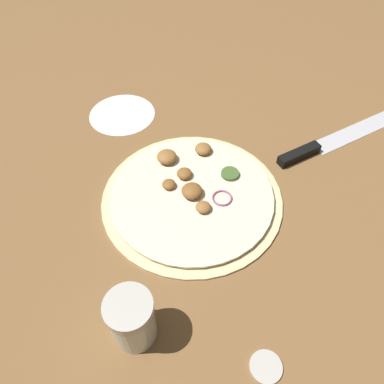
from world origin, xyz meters
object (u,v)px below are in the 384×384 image
(pizza, at_px, (192,195))
(loose_cap, at_px, (266,366))
(spice_jar, at_px, (132,319))
(knife, at_px, (325,144))

(pizza, relative_size, loose_cap, 7.38)
(spice_jar, bearing_deg, pizza, -137.44)
(knife, xyz_separation_m, spice_jar, (0.48, 0.15, 0.04))
(knife, bearing_deg, pizza, 177.11)
(pizza, relative_size, knife, 0.97)
(pizza, height_order, knife, pizza)
(knife, relative_size, spice_jar, 3.66)
(loose_cap, bearing_deg, knife, -141.69)
(knife, distance_m, spice_jar, 0.51)
(pizza, xyz_separation_m, loose_cap, (0.06, 0.29, -0.00))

